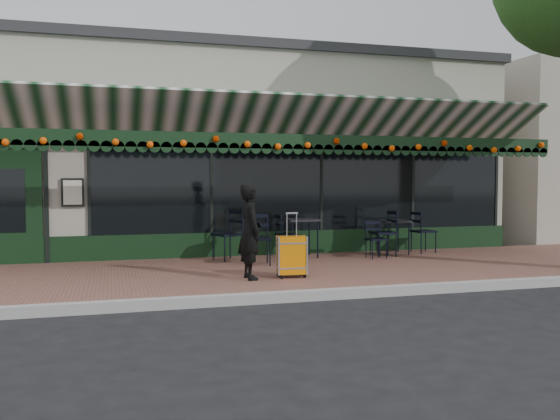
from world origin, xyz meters
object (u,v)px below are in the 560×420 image
object	(u,v)px
woman	(250,231)
chair_a_left	(383,233)
cafe_table_b	(301,223)
chair_b_front	(258,239)
chair_b_left	(227,235)
chair_b_right	(287,235)
chair_a_front	(376,240)
chair_a_right	(424,232)
cafe_table_a	(393,224)
suitcase	(292,256)

from	to	relation	value
woman	chair_a_left	xyz separation A→B (m)	(3.30, 1.98, -0.29)
cafe_table_b	chair_b_front	distance (m)	1.39
chair_b_left	chair_b_right	distance (m)	1.29
chair_a_front	chair_a_right	bearing A→B (deg)	22.50
cafe_table_a	cafe_table_b	size ratio (longest dim) A/B	0.91
suitcase	cafe_table_a	bearing A→B (deg)	44.92
chair_a_front	chair_b_front	bearing A→B (deg)	-175.14
woman	chair_a_right	world-z (taller)	woman
cafe_table_a	chair_b_front	size ratio (longest dim) A/B	0.76
chair_a_front	chair_a_left	bearing A→B (deg)	42.20
suitcase	cafe_table_a	distance (m)	3.80
chair_a_right	chair_b_left	bearing A→B (deg)	85.46
chair_b_right	chair_a_right	bearing A→B (deg)	-93.55
chair_a_right	chair_b_right	distance (m)	3.08
suitcase	chair_b_left	world-z (taller)	suitcase
chair_b_left	cafe_table_a	bearing A→B (deg)	66.45
chair_a_left	chair_b_left	xyz separation A→B (m)	(-3.23, 0.30, 0.02)
woman	chair_b_left	xyz separation A→B (m)	(0.07, 2.28, -0.27)
chair_a_left	chair_a_front	bearing A→B (deg)	-48.76
suitcase	cafe_table_a	size ratio (longest dim) A/B	1.45
chair_b_left	chair_b_front	xyz separation A→B (m)	(0.44, -0.77, -0.02)
cafe_table_b	chair_a_front	xyz separation A→B (m)	(1.41, -0.59, -0.33)
chair_a_left	chair_a_front	size ratio (longest dim) A/B	1.26
chair_a_left	woman	bearing A→B (deg)	-60.05
chair_a_right	chair_b_left	world-z (taller)	chair_b_left
chair_a_left	chair_b_left	distance (m)	3.25
chair_b_right	cafe_table_b	bearing A→B (deg)	-114.27
chair_a_left	chair_b_front	xyz separation A→B (m)	(-2.79, -0.47, -0.00)
chair_a_left	chair_b_right	bearing A→B (deg)	-104.06
cafe_table_b	chair_a_left	xyz separation A→B (m)	(1.69, -0.34, -0.23)
chair_a_right	chair_b_front	xyz separation A→B (m)	(-3.92, -0.80, 0.02)
cafe_table_a	chair_a_left	distance (m)	0.51
chair_b_front	suitcase	bearing A→B (deg)	-76.14
chair_a_left	chair_a_right	distance (m)	1.18
chair_a_left	chair_a_front	xyz separation A→B (m)	(-0.28, -0.25, -0.10)
chair_b_right	chair_b_front	distance (m)	1.25
chair_a_front	chair_b_front	size ratio (longest dim) A/B	0.79
suitcase	chair_b_front	size ratio (longest dim) A/B	1.10
chair_a_front	chair_b_right	world-z (taller)	chair_b_right
cafe_table_b	chair_a_right	bearing A→B (deg)	-0.15
woman	cafe_table_a	xyz separation A→B (m)	(3.68, 2.28, -0.12)
suitcase	cafe_table_b	world-z (taller)	suitcase
chair_a_left	chair_b_front	size ratio (longest dim) A/B	1.00
suitcase	chair_a_front	distance (m)	2.93
cafe_table_a	chair_b_right	size ratio (longest dim) A/B	0.82
woman	chair_a_front	distance (m)	3.51
woman	chair_b_right	distance (m)	2.80
chair_b_front	chair_a_front	bearing A→B (deg)	12.26
chair_a_left	chair_a_right	size ratio (longest dim) A/B	1.05
chair_a_left	cafe_table_a	bearing A→B (deg)	127.00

